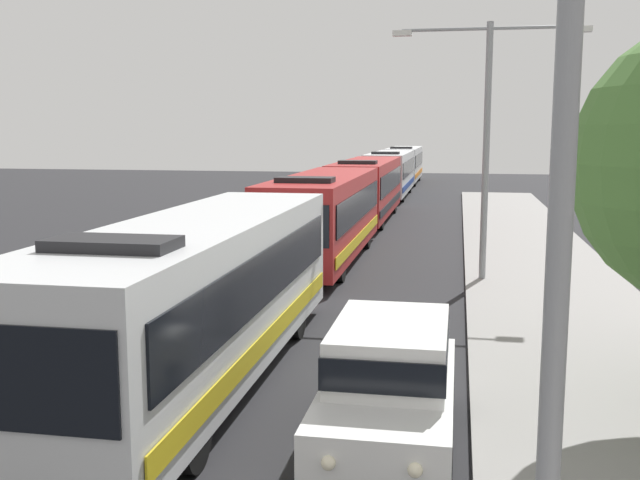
{
  "coord_description": "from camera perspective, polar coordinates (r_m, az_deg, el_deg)",
  "views": [
    {
      "loc": [
        3.3,
        0.74,
        4.68
      ],
      "look_at": [
        0.03,
        18.27,
        1.99
      ],
      "focal_mm": 41.65,
      "sensor_mm": 36.0,
      "label": 1
    }
  ],
  "objects": [
    {
      "name": "white_suv",
      "position": [
        11.05,
        5.38,
        -10.75
      ],
      "size": [
        1.86,
        4.56,
        1.9
      ],
      "color": "white",
      "rests_on": "ground_plane"
    },
    {
      "name": "streetlamp_near",
      "position": [
        6.09,
        18.42,
        10.69
      ],
      "size": [
        5.08,
        0.28,
        7.89
      ],
      "color": "gray",
      "rests_on": "sidewalk"
    },
    {
      "name": "bus_lead",
      "position": [
        13.81,
        -9.19,
        -4.05
      ],
      "size": [
        2.58,
        11.46,
        3.21
      ],
      "color": "silver",
      "rests_on": "ground_plane"
    },
    {
      "name": "streetlamp_mid",
      "position": [
        22.8,
        12.71,
        8.78
      ],
      "size": [
        5.67,
        0.28,
        7.61
      ],
      "color": "gray",
      "rests_on": "sidewalk"
    },
    {
      "name": "bus_rear",
      "position": [
        64.49,
        6.49,
        5.86
      ],
      "size": [
        2.58,
        11.77,
        3.21
      ],
      "color": "silver",
      "rests_on": "ground_plane"
    },
    {
      "name": "bus_middle",
      "position": [
        38.22,
        3.62,
        4.07
      ],
      "size": [
        2.58,
        11.99,
        3.21
      ],
      "color": "maroon",
      "rests_on": "ground_plane"
    },
    {
      "name": "bus_fourth_in_line",
      "position": [
        51.5,
        5.43,
        5.21
      ],
      "size": [
        2.58,
        12.13,
        3.21
      ],
      "color": "silver",
      "rests_on": "ground_plane"
    },
    {
      "name": "bus_second_in_line",
      "position": [
        26.17,
        0.36,
        2.01
      ],
      "size": [
        2.58,
        11.39,
        3.21
      ],
      "color": "maroon",
      "rests_on": "ground_plane"
    }
  ]
}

